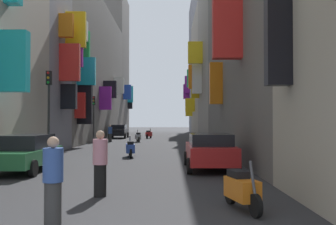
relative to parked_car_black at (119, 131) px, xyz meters
The scene contains 21 objects.
ground_plane 8.72m from the parked_car_black, 64.61° to the right, with size 140.00×140.00×0.00m, color #2D2D30.
building_left_mid_a 19.33m from the parked_car_black, 103.62° to the right, with size 7.32×5.08×15.58m.
building_left_mid_b 17.15m from the parked_car_black, 107.71° to the right, with size 7.36×3.41×21.65m.
building_left_mid_c 7.71m from the parked_car_black, behind, with size 7.32×24.15×14.33m.
building_left_far 20.39m from the parked_car_black, 103.80° to the left, with size 7.14×9.56×21.12m.
building_right_mid_a 24.60m from the parked_car_black, 60.11° to the right, with size 7.26×19.72×16.06m.
building_right_mid_b 14.51m from the parked_car_black, 21.67° to the right, with size 7.39×11.71×15.95m.
building_right_mid_c 15.87m from the parked_car_black, 34.75° to the left, with size 7.20×13.85×15.50m.
building_right_far 23.83m from the parked_car_black, 57.81° to the left, with size 7.02×7.11×19.94m.
parked_car_black is the anchor object (origin of this frame).
parked_car_red 27.41m from the parked_car_black, 74.73° to the right, with size 1.95×4.17×1.43m.
parked_car_green 27.04m from the parked_car_black, 89.89° to the right, with size 1.86×4.35×1.40m.
scooter_red 3.44m from the parked_car_black, 13.28° to the right, with size 0.67×1.95×1.13m.
scooter_silver 7.99m from the parked_car_black, 69.93° to the right, with size 0.65×1.80×1.13m.
scooter_orange 34.13m from the parked_car_black, 77.82° to the right, with size 0.68×1.75×1.13m.
scooter_blue 21.69m from the parked_car_black, 80.70° to the right, with size 0.60×1.94×1.13m.
pedestrian_crossing 32.12m from the parked_car_black, 83.16° to the right, with size 0.53×0.53×1.70m.
pedestrian_near_left 7.60m from the parked_car_black, 88.16° to the right, with size 0.53×0.53×1.55m.
pedestrian_near_right 34.73m from the parked_car_black, 84.34° to the right, with size 0.51×0.51×1.66m.
traffic_light_near_corner 9.59m from the parked_car_black, 95.32° to the right, with size 0.26×0.34×3.99m.
traffic_light_far_corner 21.61m from the parked_car_black, 92.24° to the right, with size 0.26×0.34×4.59m.
Camera 1 is at (1.92, -3.96, 1.98)m, focal length 41.06 mm.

